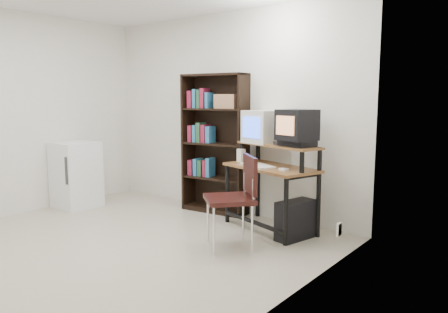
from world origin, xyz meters
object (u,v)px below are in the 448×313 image
Objects in this scene: computer_desk at (272,171)px; pc_tower at (295,220)px; crt_tv at (297,125)px; school_chair at (237,191)px; crt_monitor at (265,127)px; mini_fridge at (76,175)px; bookshelf at (216,142)px.

computer_desk is 2.72× the size of pc_tower.
crt_tv is 0.97× the size of pc_tower.
computer_desk reaches higher than school_chair.
crt_tv reaches higher than pc_tower.
crt_monitor is 1.19m from pc_tower.
computer_desk reaches higher than mini_fridge.
school_chair reaches higher than mini_fridge.
crt_tv reaches higher than school_chair.
crt_tv is 1.02m from pc_tower.
bookshelf reaches higher than mini_fridge.
pc_tower is (0.63, -0.35, -0.95)m from crt_monitor.
bookshelf is (-1.01, 0.24, 0.25)m from computer_desk.
pc_tower is at bearing -43.55° from crt_tv.
computer_desk is 0.57m from crt_monitor.
mini_fridge is at bearing -146.79° from computer_desk.
computer_desk is 1.07m from bookshelf.
crt_monitor is 0.28× the size of bookshelf.
mini_fridge is (-2.74, -0.04, -0.13)m from school_chair.
computer_desk is 0.75m from school_chair.
crt_tv is at bearing 15.48° from mini_fridge.
crt_monitor reaches higher than school_chair.
school_chair is 2.74m from mini_fridge.
school_chair is (0.06, -0.74, -0.10)m from computer_desk.
pc_tower is at bearing -4.86° from computer_desk.
crt_monitor is 1.12× the size of pc_tower.
bookshelf is at bearing -168.31° from crt_monitor.
bookshelf is at bearing 177.11° from pc_tower.
bookshelf reaches higher than school_chair.
school_chair is (0.28, -0.93, -0.58)m from crt_monitor.
crt_monitor is 1.15× the size of crt_tv.
crt_monitor is 0.82m from bookshelf.
crt_monitor is at bearing 176.33° from crt_tv.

